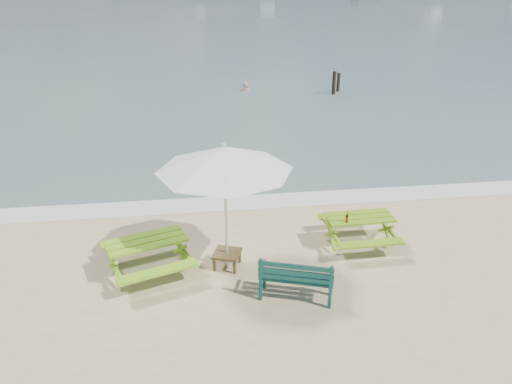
{
  "coord_description": "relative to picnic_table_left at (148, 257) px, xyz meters",
  "views": [
    {
      "loc": [
        -0.83,
        -7.1,
        5.52
      ],
      "look_at": [
        0.52,
        3.0,
        1.0
      ],
      "focal_mm": 35.0,
      "sensor_mm": 36.0,
      "label": 1
    }
  ],
  "objects": [
    {
      "name": "park_bench",
      "position": [
        2.74,
        -1.22,
        -0.1
      ],
      "size": [
        1.41,
        0.86,
        0.83
      ],
      "color": "#10433B",
      "rests_on": "ground"
    },
    {
      "name": "sea",
      "position": [
        1.83,
        83.4,
        -0.35
      ],
      "size": [
        300.0,
        300.0,
        0.0
      ],
      "primitive_type": "plane",
      "color": "slate",
      "rests_on": "ground"
    },
    {
      "name": "beer_bottle",
      "position": [
        4.13,
        0.3,
        0.41
      ],
      "size": [
        0.06,
        0.06,
        0.24
      ],
      "color": "brown",
      "rests_on": "picnic_table_right"
    },
    {
      "name": "patio_umbrella",
      "position": [
        1.57,
        -0.01,
        1.99
      ],
      "size": [
        3.35,
        3.35,
        2.58
      ],
      "color": "silver",
      "rests_on": "ground"
    },
    {
      "name": "mooring_pilings",
      "position": [
        8.13,
        15.11,
        0.07
      ],
      "size": [
        0.57,
        0.77,
        1.32
      ],
      "color": "black",
      "rests_on": "ground"
    },
    {
      "name": "foam_strip",
      "position": [
        1.83,
        3.0,
        -0.35
      ],
      "size": [
        22.0,
        0.9,
        0.01
      ],
      "primitive_type": "cube",
      "color": "silver",
      "rests_on": "ground"
    },
    {
      "name": "side_table",
      "position": [
        1.57,
        -0.01,
        -0.18
      ],
      "size": [
        0.67,
        0.67,
        0.34
      ],
      "color": "brown",
      "rests_on": "ground"
    },
    {
      "name": "picnic_table_right",
      "position": [
        4.49,
        0.52,
        -0.02
      ],
      "size": [
        1.48,
        1.64,
        0.69
      ],
      "color": "#6B9516",
      "rests_on": "ground"
    },
    {
      "name": "swimmer",
      "position": [
        3.78,
        16.21,
        -0.72
      ],
      "size": [
        0.71,
        0.58,
        1.69
      ],
      "color": "tan",
      "rests_on": "ground"
    },
    {
      "name": "picnic_table_left",
      "position": [
        0.0,
        0.0,
        0.0
      ],
      "size": [
        2.01,
        2.12,
        0.73
      ],
      "color": "#72AB1A",
      "rests_on": "ground"
    }
  ]
}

